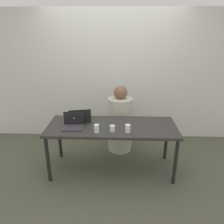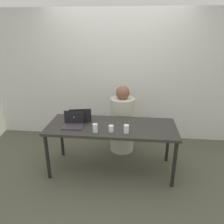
{
  "view_description": "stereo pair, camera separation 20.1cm",
  "coord_description": "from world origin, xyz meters",
  "px_view_note": "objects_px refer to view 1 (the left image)",
  "views": [
    {
      "loc": [
        0.1,
        -2.84,
        2.04
      ],
      "look_at": [
        0.0,
        0.07,
        0.91
      ],
      "focal_mm": 35.0,
      "sensor_mm": 36.0,
      "label": 1
    },
    {
      "loc": [
        0.3,
        -2.83,
        2.04
      ],
      "look_at": [
        0.0,
        0.07,
        0.91
      ],
      "focal_mm": 35.0,
      "sensor_mm": 36.0,
      "label": 2
    }
  ],
  "objects_px": {
    "laptop_front_left": "(73,124)",
    "laptop_back_left": "(80,119)",
    "water_glass_center": "(112,129)",
    "water_glass_right": "(128,129)",
    "water_glass_left": "(97,129)",
    "person_at_center": "(120,123)"
  },
  "relations": [
    {
      "from": "person_at_center",
      "to": "water_glass_center",
      "type": "height_order",
      "value": "person_at_center"
    },
    {
      "from": "laptop_front_left",
      "to": "laptop_back_left",
      "type": "relative_size",
      "value": 0.81
    },
    {
      "from": "person_at_center",
      "to": "water_glass_center",
      "type": "bearing_deg",
      "value": 72.12
    },
    {
      "from": "person_at_center",
      "to": "laptop_front_left",
      "type": "xyz_separation_m",
      "value": [
        -0.66,
        -0.68,
        0.26
      ]
    },
    {
      "from": "laptop_front_left",
      "to": "laptop_back_left",
      "type": "distance_m",
      "value": 0.2
    },
    {
      "from": "water_glass_left",
      "to": "laptop_front_left",
      "type": "bearing_deg",
      "value": 156.17
    },
    {
      "from": "laptop_back_left",
      "to": "water_glass_right",
      "type": "xyz_separation_m",
      "value": [
        0.7,
        -0.32,
        0.0
      ]
    },
    {
      "from": "person_at_center",
      "to": "water_glass_left",
      "type": "height_order",
      "value": "person_at_center"
    },
    {
      "from": "person_at_center",
      "to": "water_glass_right",
      "type": "xyz_separation_m",
      "value": [
        0.1,
        -0.81,
        0.26
      ]
    },
    {
      "from": "person_at_center",
      "to": "laptop_front_left",
      "type": "height_order",
      "value": "person_at_center"
    },
    {
      "from": "laptop_front_left",
      "to": "water_glass_left",
      "type": "bearing_deg",
      "value": -26.0
    },
    {
      "from": "water_glass_center",
      "to": "person_at_center",
      "type": "bearing_deg",
      "value": 82.33
    },
    {
      "from": "laptop_back_left",
      "to": "water_glass_left",
      "type": "distance_m",
      "value": 0.45
    },
    {
      "from": "water_glass_right",
      "to": "laptop_back_left",
      "type": "bearing_deg",
      "value": 155.03
    },
    {
      "from": "person_at_center",
      "to": "water_glass_left",
      "type": "relative_size",
      "value": 9.99
    },
    {
      "from": "water_glass_left",
      "to": "laptop_back_left",
      "type": "bearing_deg",
      "value": 129.25
    },
    {
      "from": "laptop_back_left",
      "to": "water_glass_center",
      "type": "xyz_separation_m",
      "value": [
        0.49,
        -0.31,
        -0.01
      ]
    },
    {
      "from": "laptop_front_left",
      "to": "water_glass_center",
      "type": "xyz_separation_m",
      "value": [
        0.55,
        -0.11,
        -0.01
      ]
    },
    {
      "from": "laptop_front_left",
      "to": "water_glass_center",
      "type": "distance_m",
      "value": 0.56
    },
    {
      "from": "person_at_center",
      "to": "water_glass_center",
      "type": "relative_size",
      "value": 13.23
    },
    {
      "from": "water_glass_left",
      "to": "water_glass_right",
      "type": "bearing_deg",
      "value": 2.99
    },
    {
      "from": "laptop_front_left",
      "to": "water_glass_right",
      "type": "xyz_separation_m",
      "value": [
        0.76,
        -0.13,
        0.0
      ]
    }
  ]
}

